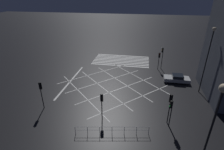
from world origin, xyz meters
TOP-DOWN VIEW (x-y plane):
  - ground_plane at (0.00, 0.00)m, footprint 200.00×200.00m
  - road_markings at (0.39, -8.16)m, footprint 18.44×24.18m
  - traffic_light_sw_cross at (-7.85, -7.82)m, footprint 0.36×0.39m
  - traffic_light_ne_cross at (7.80, 7.86)m, footprint 0.36×0.39m
  - traffic_light_median_north at (-0.34, 8.48)m, footprint 0.36×0.39m
  - traffic_light_nw_cross at (-8.12, 7.92)m, footprint 0.36×0.39m
  - traffic_light_nw_main at (-8.17, 8.52)m, footprint 0.39×0.36m
  - traffic_light_sw_main at (-8.41, -8.37)m, footprint 0.39×0.36m
  - street_lamp_east at (-13.67, -0.18)m, footprint 0.50×0.50m
  - street_lamp_west at (-9.48, 15.26)m, footprint 0.57×0.57m
  - waiting_car at (-10.73, -3.07)m, footprint 4.25×1.87m
  - pedestrian_railing at (-2.02, 11.02)m, footprint 7.89×1.49m

SIDE VIEW (x-z plane):
  - ground_plane at x=0.00m, z-range 0.00..0.00m
  - road_markings at x=0.39m, z-range 0.00..0.01m
  - waiting_car at x=-10.73m, z-range -0.03..1.25m
  - pedestrian_railing at x=-2.02m, z-range 0.14..1.19m
  - traffic_light_median_north at x=-0.34m, z-range 0.73..4.10m
  - traffic_light_nw_main at x=-8.17m, z-range 0.75..4.22m
  - traffic_light_sw_cross at x=-7.85m, z-range 0.75..4.23m
  - traffic_light_ne_cross at x=7.80m, z-range 0.82..4.62m
  - traffic_light_nw_cross at x=-8.12m, z-range 0.83..4.68m
  - traffic_light_sw_main at x=-8.41m, z-range 0.93..5.29m
  - street_lamp_east at x=-13.67m, z-range 1.79..11.65m
  - street_lamp_west at x=-9.48m, z-range 2.14..11.40m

